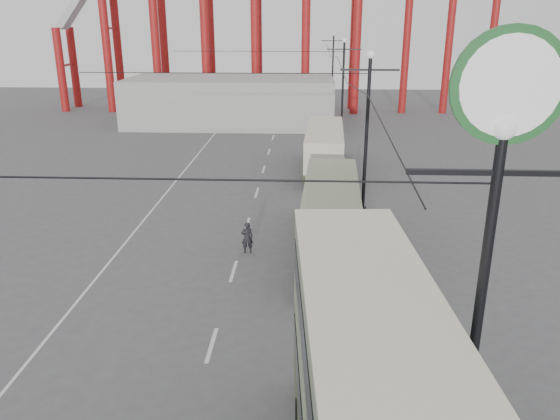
# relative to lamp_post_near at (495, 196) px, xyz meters

# --- Properties ---
(road_markings) EXTENTS (12.52, 120.00, 0.01)m
(road_markings) POSITION_rel_lamp_post_near_xyz_m (-6.46, 22.70, -7.86)
(road_markings) COLOR silver
(road_markings) RESTS_ON ground
(lamp_post_near) EXTENTS (3.20, 0.44, 10.80)m
(lamp_post_near) POSITION_rel_lamp_post_near_xyz_m (0.00, 0.00, 0.00)
(lamp_post_near) COLOR black
(lamp_post_near) RESTS_ON ground
(lamp_post_mid) EXTENTS (3.20, 0.44, 9.32)m
(lamp_post_mid) POSITION_rel_lamp_post_near_xyz_m (0.00, 21.00, -3.18)
(lamp_post_mid) COLOR black
(lamp_post_mid) RESTS_ON ground
(lamp_post_far) EXTENTS (3.20, 0.44, 9.32)m
(lamp_post_far) POSITION_rel_lamp_post_near_xyz_m (0.00, 43.00, -3.18)
(lamp_post_far) COLOR black
(lamp_post_far) RESTS_ON ground
(lamp_post_distant) EXTENTS (3.20, 0.44, 9.32)m
(lamp_post_distant) POSITION_rel_lamp_post_near_xyz_m (0.00, 65.00, -3.18)
(lamp_post_distant) COLOR black
(lamp_post_distant) RESTS_ON ground
(fairground_shed) EXTENTS (22.00, 10.00, 5.00)m
(fairground_shed) POSITION_rel_lamp_post_near_xyz_m (-11.60, 50.00, -5.36)
(fairground_shed) COLOR #9F9F9A
(fairground_shed) RESTS_ON ground
(double_decker_bus) EXTENTS (3.35, 10.89, 5.77)m
(double_decker_bus) POSITION_rel_lamp_post_near_xyz_m (-2.00, -0.15, -4.63)
(double_decker_bus) COLOR #3E4726
(double_decker_bus) RESTS_ON ground
(single_decker_green) EXTENTS (3.19, 11.72, 3.28)m
(single_decker_green) POSITION_rel_lamp_post_near_xyz_m (-2.12, 15.53, -6.01)
(single_decker_green) COLOR gray
(single_decker_green) RESTS_ON ground
(single_decker_cream) EXTENTS (3.13, 10.68, 3.29)m
(single_decker_cream) POSITION_rel_lamp_post_near_xyz_m (-1.99, 30.64, -6.01)
(single_decker_cream) COLOR beige
(single_decker_cream) RESTS_ON ground
(pedestrian) EXTENTS (0.65, 0.50, 1.59)m
(pedestrian) POSITION_rel_lamp_post_near_xyz_m (-6.19, 15.15, -7.06)
(pedestrian) COLOR black
(pedestrian) RESTS_ON ground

